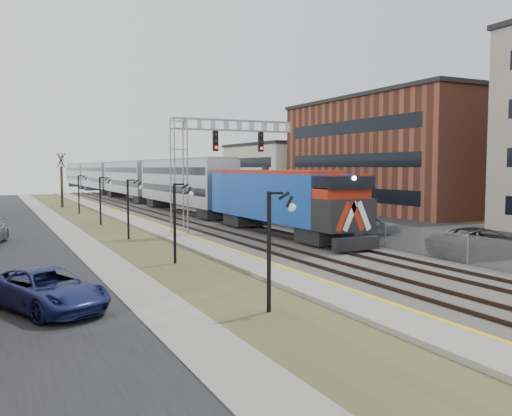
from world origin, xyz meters
TOP-DOWN VIEW (x-y plane):
  - street_west at (-11.50, 35.00)m, footprint 7.00×120.00m
  - sidewalk at (-7.00, 35.00)m, footprint 2.00×120.00m
  - grass_median at (-4.00, 35.00)m, footprint 4.00×120.00m
  - platform at (-1.00, 35.00)m, footprint 2.00×120.00m
  - ballast_bed at (4.00, 35.00)m, footprint 8.00×120.00m
  - parking_lot at (16.00, 35.00)m, footprint 16.00×120.00m
  - platform_edge at (-0.12, 35.00)m, footprint 0.24×120.00m
  - track_near at (2.00, 35.00)m, footprint 1.58×120.00m
  - track_far at (5.50, 35.00)m, footprint 1.58×120.00m
  - train at (5.50, 71.99)m, footprint 3.00×108.65m
  - signal_gantry at (1.22, 27.99)m, footprint 9.00×1.07m
  - lampposts at (-4.00, 18.29)m, footprint 0.14×62.14m
  - fence at (8.20, 35.00)m, footprint 0.04×120.00m
  - buildings_east at (30.00, 31.18)m, footprint 16.00×76.00m
  - car_lot_c at (11.12, 12.78)m, footprint 5.88×3.13m
  - car_lot_d at (13.73, 29.25)m, footprint 5.91×3.15m
  - car_lot_e at (11.67, 22.85)m, footprint 4.60×2.46m
  - car_lot_f at (12.05, 35.44)m, footprint 4.62×1.80m
  - car_street_a at (-10.48, 11.52)m, footprint 4.15×5.51m

SIDE VIEW (x-z plane):
  - street_west at x=-11.50m, z-range 0.00..0.04m
  - parking_lot at x=16.00m, z-range 0.00..0.04m
  - grass_median at x=-4.00m, z-range 0.00..0.06m
  - sidewalk at x=-7.00m, z-range 0.00..0.08m
  - ballast_bed at x=4.00m, z-range 0.00..0.20m
  - platform at x=-1.00m, z-range 0.00..0.24m
  - platform_edge at x=-0.12m, z-range 0.24..0.25m
  - track_near at x=2.00m, z-range 0.20..0.35m
  - track_far at x=5.50m, z-range 0.20..0.35m
  - car_street_a at x=-10.48m, z-range 0.00..1.39m
  - car_lot_e at x=11.67m, z-range 0.00..1.49m
  - car_lot_f at x=12.05m, z-range 0.00..1.50m
  - car_lot_c at x=11.12m, z-range 0.00..1.57m
  - fence at x=8.20m, z-range 0.00..1.60m
  - car_lot_d at x=13.73m, z-range 0.00..1.63m
  - lampposts at x=-4.00m, z-range 0.00..4.00m
  - train at x=5.50m, z-range 0.28..5.60m
  - signal_gantry at x=1.22m, z-range 1.51..9.66m
  - buildings_east at x=30.00m, z-range -1.19..13.81m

